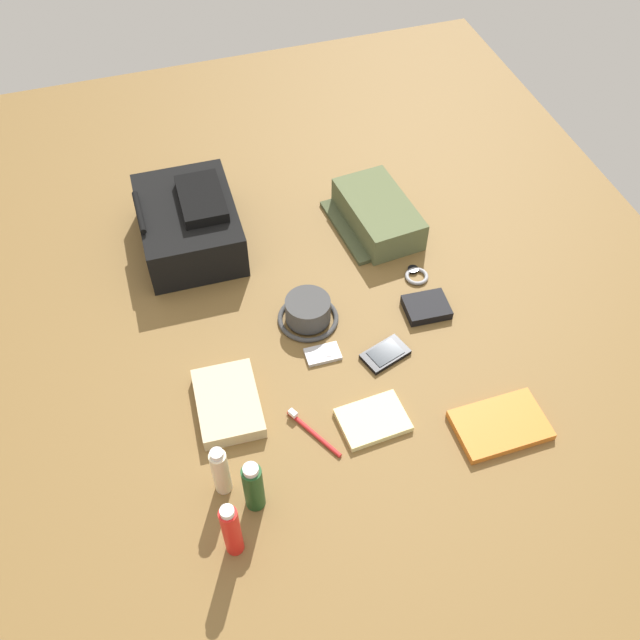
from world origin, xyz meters
TOP-DOWN VIEW (x-y plane):
  - ground_plane at (0.00, 0.00)m, footprint 2.64×2.02m
  - backpack at (0.41, 0.24)m, footprint 0.35×0.26m
  - toiletry_pouch at (0.32, -0.27)m, footprint 0.30×0.22m
  - bucket_hat at (0.04, 0.02)m, footprint 0.15×0.15m
  - sunscreen_spray at (-0.48, 0.33)m, footprint 0.04×0.04m
  - shampoo_bottle at (-0.40, 0.27)m, footprint 0.04×0.04m
  - lotion_bottle at (-0.34, 0.32)m, footprint 0.04×0.04m
  - paperback_novel at (-0.39, -0.30)m, footprint 0.14×0.21m
  - cell_phone at (-0.12, -0.13)m, footprint 0.10×0.13m
  - media_player at (-0.08, 0.02)m, footprint 0.05×0.09m
  - wristwatch at (0.10, -0.30)m, footprint 0.07×0.06m
  - toothbrush at (-0.27, 0.11)m, footprint 0.15×0.09m
  - wallet at (-0.02, -0.28)m, footprint 0.10×0.12m
  - notepad at (-0.29, -0.03)m, footprint 0.12×0.16m
  - folded_towel at (-0.15, 0.27)m, footprint 0.21×0.15m

SIDE VIEW (x-z plane):
  - ground_plane at x=0.00m, z-range -0.02..0.00m
  - media_player at x=-0.08m, z-range 0.00..0.01m
  - wristwatch at x=0.10m, z-range 0.00..0.01m
  - cell_phone at x=-0.12m, z-range 0.00..0.01m
  - toothbrush at x=-0.27m, z-range 0.00..0.02m
  - notepad at x=-0.29m, z-range 0.00..0.02m
  - paperback_novel at x=-0.39m, z-range 0.00..0.02m
  - wallet at x=-0.02m, z-range 0.00..0.02m
  - folded_towel at x=-0.15m, z-range 0.00..0.04m
  - bucket_hat at x=0.04m, z-range 0.00..0.06m
  - toiletry_pouch at x=0.32m, z-range 0.00..0.09m
  - backpack at x=0.41m, z-range -0.01..0.15m
  - lotion_bottle at x=-0.34m, z-range 0.00..0.15m
  - shampoo_bottle at x=-0.40m, z-range 0.00..0.15m
  - sunscreen_spray at x=-0.48m, z-range 0.00..0.17m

